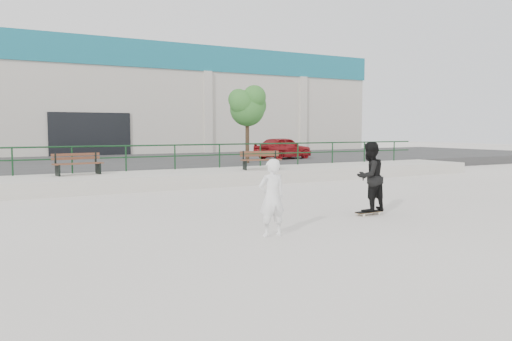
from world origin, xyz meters
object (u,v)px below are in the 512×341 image
bench_right (261,160)px  skateboard (369,212)px  standing_skater (370,177)px  bench_left (78,164)px  seated_skater (272,198)px  tree (248,105)px  red_car (283,148)px

bench_right → skateboard: bench_right is taller
bench_right → standing_skater: (-1.47, -8.31, 0.09)m
standing_skater → bench_right: bearing=-109.6°
bench_left → seated_skater: size_ratio=1.14×
standing_skater → seated_skater: size_ratio=1.12×
tree → skateboard: (-2.86, -12.16, -3.24)m
tree → skateboard: tree is taller
red_car → seated_skater: bearing=132.9°
bench_right → standing_skater: size_ratio=0.99×
bench_right → tree: tree is taller
bench_left → red_car: size_ratio=0.50×
standing_skater → bench_left: bearing=-68.8°
bench_right → red_car: red_car is taller
bench_left → bench_right: bearing=-16.6°
red_car → skateboard: size_ratio=4.56×
bench_left → tree: bearing=10.3°
red_car → seated_skater: (-9.50, -15.13, -0.33)m
bench_left → seated_skater: bearing=-86.9°
skateboard → seated_skater: (-3.40, -0.99, 0.71)m
skateboard → bench_right: bearing=76.9°
seated_skater → tree: bearing=-112.8°
tree → standing_skater: 12.71m
standing_skater → seated_skater: bearing=6.7°
bench_right → seated_skater: size_ratio=1.11×
bench_right → skateboard: (-1.47, -8.31, -0.81)m
bench_right → red_car: size_ratio=0.48×
bench_right → tree: bearing=82.1°
tree → bench_left: bearing=-161.2°
skateboard → seated_skater: seated_skater is taller
standing_skater → red_car: bearing=-122.9°
standing_skater → seated_skater: standing_skater is taller
bench_left → tree: tree is taller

